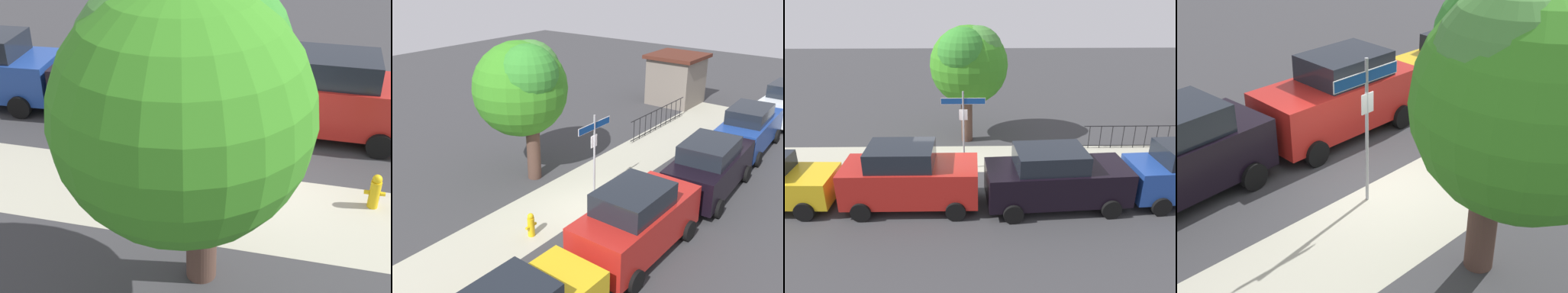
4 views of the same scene
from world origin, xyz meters
TOP-DOWN VIEW (x-y plane):
  - ground_plane at (0.00, 0.00)m, footprint 60.00×60.00m
  - sidewalk_strip at (2.00, 1.30)m, footprint 24.00×2.60m
  - street_sign at (0.48, 0.40)m, footprint 1.70×0.07m
  - shade_tree at (0.71, 3.88)m, footprint 3.58×3.60m
  - car_red at (-1.25, -2.41)m, footprint 4.39×2.03m
  - car_black at (3.55, -2.48)m, footprint 4.75×2.30m
  - iron_fence at (8.35, 2.30)m, footprint 5.11×0.04m
  - fire_hydrant at (-2.46, 0.60)m, footprint 0.42×0.22m

SIDE VIEW (x-z plane):
  - ground_plane at x=0.00m, z-range 0.00..0.00m
  - sidewalk_strip at x=2.00m, z-range 0.00..0.00m
  - fire_hydrant at x=-2.46m, z-range -0.01..0.77m
  - iron_fence at x=8.35m, z-range 0.03..1.10m
  - car_black at x=3.55m, z-range -0.01..2.06m
  - car_red at x=-1.25m, z-range -0.02..2.17m
  - street_sign at x=0.48m, z-range 0.64..3.83m
  - shade_tree at x=0.71m, z-range 1.01..6.22m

